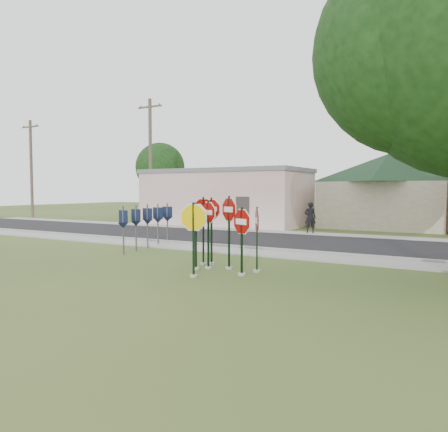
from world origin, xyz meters
The scene contains 20 objects.
ground centered at (0.00, 0.00, 0.00)m, with size 120.00×120.00×0.00m, color #34511E.
sidewalk_near centered at (0.00, 5.50, 0.03)m, with size 60.00×1.60×0.06m, color #999890.
road centered at (0.00, 10.00, 0.02)m, with size 60.00×7.00×0.04m, color black.
sidewalk_far centered at (0.00, 14.30, 0.03)m, with size 60.00×1.60×0.06m, color #999890.
curb centered at (0.00, 6.50, 0.07)m, with size 60.00×0.20×0.14m, color #999890.
stop_sign_center centered at (-0.28, 1.52, 1.45)m, with size 0.94×0.33×2.40m.
stop_sign_yellow centered at (0.07, 0.10, 1.47)m, with size 1.12×0.30×2.40m.
stop_sign_left centered at (-0.58, 1.21, 1.44)m, with size 1.11×0.24×2.35m.
stop_sign_right centered at (1.22, 1.06, 1.35)m, with size 1.02×0.45×2.23m.
stop_sign_back_right centered at (0.34, 1.82, 1.60)m, with size 1.01×0.52×2.57m.
stop_sign_back_left centered at (-0.65, 2.31, 1.52)m, with size 1.01×0.24×2.48m.
stop_sign_far_right centered at (1.39, 1.79, 1.34)m, with size 0.59×0.93×2.22m.
stop_sign_far_left centered at (-0.87, 2.11, 1.57)m, with size 0.77×0.83×2.52m.
route_sign_row centered at (-5.40, 4.50, 1.22)m, with size 1.43×4.63×2.00m.
building_stucco centered at (-9.00, 18.00, 2.15)m, with size 12.20×6.20×4.20m.
building_house centered at (2.00, 22.00, 3.65)m, with size 11.60×11.60×6.20m.
utility_pole_near centered at (-14.00, 15.20, 4.97)m, with size 2.20×0.26×9.50m.
utility_pole_far centered at (-28.00, 15.20, 4.71)m, with size 2.20×0.26×9.00m.
bg_tree_left centered at (-20.00, 24.00, 4.88)m, with size 4.90×4.90×7.35m.
pedestrian centered at (-1.09, 14.34, 0.99)m, with size 0.68×0.45×1.86m, color black.
Camera 1 is at (7.44, -10.85, 2.67)m, focal length 35.00 mm.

